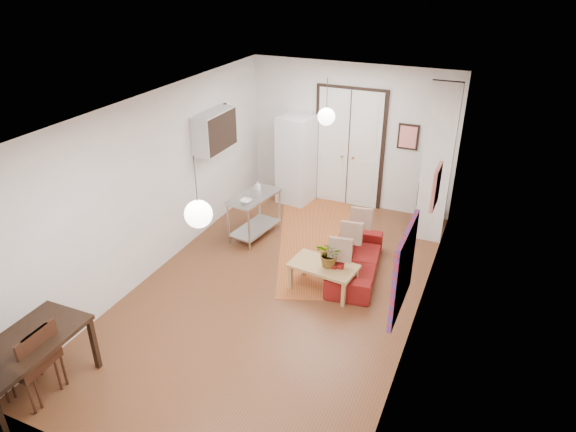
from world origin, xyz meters
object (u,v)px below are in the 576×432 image
at_px(kitchen_counter, 254,211).
at_px(black_side_chair, 431,198).
at_px(dining_table, 22,349).
at_px(fridge, 296,160).
at_px(sofa, 356,259).
at_px(dining_chair_far, 32,353).
at_px(coffee_table, 323,268).
at_px(dining_chair_near, 38,348).

height_order(kitchen_counter, black_side_chair, black_side_chair).
bearing_deg(dining_table, fridge, 83.42).
bearing_deg(sofa, black_side_chair, -26.80).
distance_m(sofa, dining_chair_far, 4.82).
bearing_deg(sofa, dining_chair_far, 137.68).
relative_size(kitchen_counter, fridge, 0.62).
height_order(sofa, fridge, fridge).
relative_size(sofa, kitchen_counter, 1.57).
xyz_separation_m(kitchen_counter, fridge, (0.10, 1.75, 0.40)).
xyz_separation_m(sofa, fridge, (-1.99, 2.22, 0.66)).
bearing_deg(dining_chair_far, coffee_table, 143.64).
height_order(sofa, kitchen_counter, kitchen_counter).
xyz_separation_m(kitchen_counter, dining_chair_far, (-0.63, -4.45, 0.06)).
relative_size(sofa, black_side_chair, 1.95).
bearing_deg(dining_chair_near, coffee_table, 142.88).
relative_size(fridge, black_side_chair, 2.00).
distance_m(sofa, black_side_chair, 2.46).
bearing_deg(coffee_table, dining_chair_near, -126.43).
bearing_deg(sofa, coffee_table, 145.28).
bearing_deg(kitchen_counter, dining_table, -89.87).
height_order(dining_chair_near, black_side_chair, dining_chair_near).
height_order(kitchen_counter, fridge, fridge).
bearing_deg(coffee_table, dining_chair_far, -125.66).
bearing_deg(dining_table, coffee_table, 55.14).
distance_m(dining_chair_far, black_side_chair, 7.20).
xyz_separation_m(dining_chair_far, black_side_chair, (3.50, 6.29, -0.04)).
bearing_deg(black_side_chair, dining_table, 64.89).
relative_size(kitchen_counter, dining_chair_near, 1.14).
bearing_deg(dining_chair_near, fridge, 172.52).
distance_m(sofa, dining_table, 4.92).
xyz_separation_m(coffee_table, dining_chair_near, (-2.39, -3.23, 0.18)).
height_order(coffee_table, dining_chair_near, dining_chair_near).
bearing_deg(fridge, kitchen_counter, -85.16).
distance_m(kitchen_counter, dining_chair_far, 4.50).
distance_m(kitchen_counter, dining_chair_near, 4.41).
distance_m(coffee_table, fridge, 3.36).
bearing_deg(fridge, coffee_table, -52.00).
xyz_separation_m(coffee_table, kitchen_counter, (-1.76, 1.13, 0.12)).
bearing_deg(kitchen_counter, fridge, 94.84).
bearing_deg(dining_table, dining_chair_near, 90.00).
height_order(dining_chair_near, dining_chair_far, same).
bearing_deg(coffee_table, fridge, 120.00).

